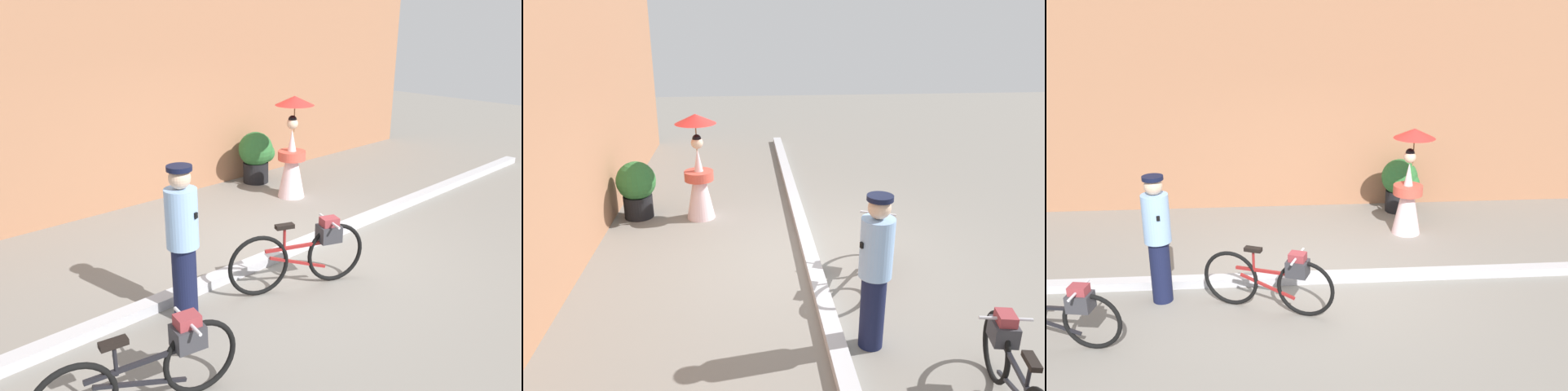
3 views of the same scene
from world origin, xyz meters
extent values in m
plane|color=gray|center=(0.00, 0.00, 0.00)|extent=(30.00, 30.00, 0.00)
cube|color=#9E6B4C|center=(0.00, 3.37, 1.91)|extent=(14.00, 0.40, 3.83)
cube|color=#B2B2B7|center=(0.00, 0.00, 0.06)|extent=(14.00, 0.20, 0.12)
torus|color=black|center=(-0.17, -0.91, 0.37)|extent=(0.71, 0.32, 0.75)
torus|color=black|center=(-1.11, -0.55, 0.37)|extent=(0.71, 0.32, 0.75)
cube|color=maroon|center=(-0.64, -0.73, 0.54)|extent=(0.80, 0.34, 0.04)
cube|color=maroon|center=(-0.64, -0.73, 0.33)|extent=(0.70, 0.30, 0.27)
cylinder|color=maroon|center=(-0.81, -0.67, 0.66)|extent=(0.03, 0.03, 0.31)
cube|color=black|center=(-0.81, -0.67, 0.82)|extent=(0.24, 0.16, 0.05)
cylinder|color=silver|center=(-0.27, -0.88, 0.80)|extent=(0.20, 0.46, 0.03)
cube|color=#333338|center=(-0.27, -0.88, 0.64)|extent=(0.32, 0.30, 0.20)
cube|color=maroon|center=(-0.27, -0.88, 0.77)|extent=(0.24, 0.22, 0.14)
torus|color=black|center=(-2.61, -1.45, 0.35)|extent=(0.69, 0.16, 0.69)
cube|color=black|center=(-3.13, -1.36, 0.50)|extent=(0.89, 0.18, 0.04)
cube|color=black|center=(-3.13, -1.36, 0.30)|extent=(0.78, 0.16, 0.28)
cylinder|color=black|center=(-3.32, -1.33, 0.61)|extent=(0.03, 0.03, 0.29)
cube|color=black|center=(-3.32, -1.33, 0.75)|extent=(0.23, 0.12, 0.05)
cylinder|color=silver|center=(-2.71, -1.43, 0.74)|extent=(0.11, 0.48, 0.03)
cube|color=#333338|center=(-2.71, -1.43, 0.59)|extent=(0.29, 0.26, 0.20)
cube|color=maroon|center=(-2.71, -1.43, 0.72)|extent=(0.22, 0.19, 0.14)
cylinder|color=#141938|center=(-2.02, -0.38, 0.42)|extent=(0.26, 0.26, 0.84)
cylinder|color=#8CB2E0|center=(-2.02, -0.38, 1.16)|extent=(0.34, 0.34, 0.63)
sphere|color=#D8B293|center=(-2.02, -0.38, 1.59)|extent=(0.23, 0.23, 0.23)
cylinder|color=black|center=(-2.02, -0.38, 1.69)|extent=(0.26, 0.26, 0.05)
cube|color=black|center=(-2.02, -0.38, 1.22)|extent=(0.16, 0.37, 0.06)
cone|color=silver|center=(1.73, 1.68, 0.62)|extent=(0.48, 0.48, 1.23)
cylinder|color=#D14C3D|center=(1.73, 1.68, 0.76)|extent=(0.49, 0.49, 0.16)
sphere|color=beige|center=(1.73, 1.68, 1.33)|extent=(0.20, 0.20, 0.20)
sphere|color=black|center=(1.73, 1.68, 1.40)|extent=(0.15, 0.15, 0.15)
cylinder|color=olive|center=(1.79, 1.69, 1.45)|extent=(0.02, 0.02, 0.55)
cone|color=red|center=(1.79, 1.69, 1.72)|extent=(0.68, 0.68, 0.16)
cylinder|color=black|center=(1.85, 2.76, 0.20)|extent=(0.49, 0.49, 0.39)
sphere|color=#2D6B33|center=(1.85, 2.76, 0.66)|extent=(0.67, 0.67, 0.67)
sphere|color=#2D6B33|center=(2.01, 2.66, 0.58)|extent=(0.37, 0.37, 0.37)
camera|label=1|loc=(-4.85, -4.64, 3.13)|focal=36.66mm
camera|label=2|loc=(-6.46, 0.92, 3.38)|focal=34.72mm
camera|label=3|loc=(-0.63, -7.25, 3.76)|focal=39.64mm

